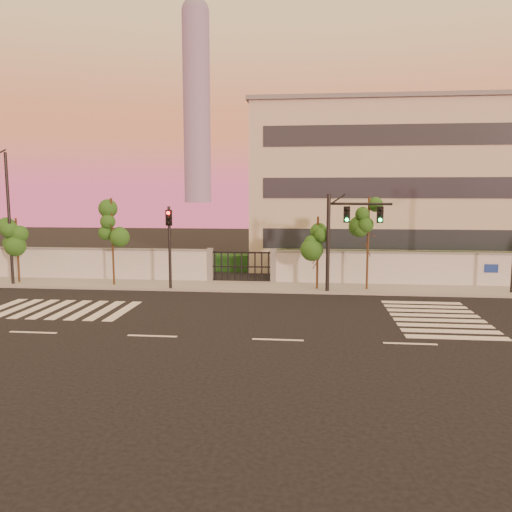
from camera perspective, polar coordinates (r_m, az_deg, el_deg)
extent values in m
plane|color=black|center=(19.60, 2.51, -9.56)|extent=(120.00, 120.00, 0.00)
cube|color=gray|center=(29.78, 3.71, -3.59)|extent=(60.00, 3.00, 0.15)
cube|color=#B6B9BE|center=(36.21, -25.05, -0.85)|extent=(25.00, 0.30, 2.00)
cube|color=slate|center=(36.09, -25.14, 0.82)|extent=(25.00, 0.36, 0.12)
cube|color=slate|center=(31.66, -5.25, -1.08)|extent=(0.35, 0.35, 2.20)
cube|color=slate|center=(31.14, 1.99, -1.20)|extent=(0.35, 0.35, 2.20)
cube|color=black|center=(34.49, 19.10, -1.10)|extent=(20.00, 2.00, 1.80)
cube|color=black|center=(37.69, -21.13, -0.82)|extent=(12.00, 1.80, 1.40)
cube|color=black|center=(36.32, -0.63, -0.78)|extent=(6.00, 1.50, 1.20)
cube|color=beige|center=(41.50, 17.03, 7.38)|extent=(24.00, 12.00, 12.00)
cube|color=#262D38|center=(35.74, 18.67, 1.78)|extent=(22.00, 0.08, 1.40)
cube|color=#262D38|center=(35.61, 18.90, 7.39)|extent=(22.00, 0.08, 1.40)
cube|color=#262D38|center=(35.81, 19.13, 12.99)|extent=(22.00, 0.08, 1.40)
cube|color=slate|center=(41.99, 17.35, 15.73)|extent=(24.40, 12.40, 0.30)
cylinder|color=slate|center=(309.91, -6.79, 16.33)|extent=(16.00, 16.00, 110.00)
sphere|color=slate|center=(323.26, -6.95, 26.00)|extent=(16.00, 16.00, 16.00)
cube|color=silver|center=(27.85, -27.18, -5.28)|extent=(0.50, 4.00, 0.02)
cube|color=silver|center=(27.38, -25.59, -5.40)|extent=(0.50, 4.00, 0.02)
cube|color=silver|center=(26.92, -23.95, -5.51)|extent=(0.50, 4.00, 0.02)
cube|color=silver|center=(26.49, -22.25, -5.63)|extent=(0.50, 4.00, 0.02)
cube|color=silver|center=(26.08, -20.50, -5.74)|extent=(0.50, 4.00, 0.02)
cube|color=silver|center=(25.70, -18.69, -5.86)|extent=(0.50, 4.00, 0.02)
cube|color=silver|center=(25.34, -16.83, -5.97)|extent=(0.50, 4.00, 0.02)
cube|color=silver|center=(25.01, -14.92, -6.07)|extent=(0.50, 4.00, 0.02)
cube|color=silver|center=(21.36, 22.01, -8.64)|extent=(4.00, 0.50, 0.02)
cube|color=silver|center=(22.20, 21.36, -8.02)|extent=(4.00, 0.50, 0.02)
cube|color=silver|center=(23.03, 20.76, -7.44)|extent=(4.00, 0.50, 0.02)
cube|color=silver|center=(23.88, 20.21, -6.91)|extent=(4.00, 0.50, 0.02)
cube|color=silver|center=(24.73, 19.70, -6.41)|extent=(4.00, 0.50, 0.02)
cube|color=silver|center=(25.58, 19.22, -5.94)|extent=(4.00, 0.50, 0.02)
cube|color=silver|center=(26.43, 18.77, -5.50)|extent=(4.00, 0.50, 0.02)
cube|color=silver|center=(27.29, 18.35, -5.09)|extent=(4.00, 0.50, 0.02)
cube|color=silver|center=(22.48, -24.12, -7.97)|extent=(2.00, 0.15, 0.01)
cube|color=silver|center=(20.49, -11.76, -8.94)|extent=(2.00, 0.15, 0.01)
cube|color=silver|center=(19.59, 2.51, -9.54)|extent=(2.00, 0.15, 0.01)
cube|color=silver|center=(19.95, 17.21, -9.55)|extent=(2.00, 0.15, 0.01)
cylinder|color=#382314|center=(34.15, -25.59, 0.47)|extent=(0.13, 0.13, 4.13)
sphere|color=#1F4F16|center=(34.04, -25.70, 2.55)|extent=(1.17, 1.17, 1.17)
sphere|color=#1F4F16|center=(34.08, -24.92, 1.55)|extent=(0.89, 0.89, 0.89)
sphere|color=#1F4F16|center=(34.10, -26.26, 1.83)|extent=(0.85, 0.85, 0.85)
cylinder|color=#382314|center=(31.06, -16.07, 1.44)|extent=(0.12, 0.12, 5.35)
sphere|color=#1F4F16|center=(30.95, -16.17, 4.40)|extent=(1.11, 1.11, 1.11)
sphere|color=#1F4F16|center=(31.05, -15.37, 2.95)|extent=(0.85, 0.85, 0.85)
sphere|color=#1F4F16|center=(30.95, -16.76, 3.38)|extent=(0.81, 0.81, 0.81)
cylinder|color=#382314|center=(28.88, 7.04, 0.21)|extent=(0.13, 0.13, 4.32)
sphere|color=#1F4F16|center=(28.75, 7.08, 2.78)|extent=(1.23, 1.23, 1.23)
sphere|color=#1F4F16|center=(29.04, 7.82, 1.53)|extent=(0.94, 0.94, 0.94)
sphere|color=#1F4F16|center=(28.61, 6.40, 1.90)|extent=(0.89, 0.89, 0.89)
cylinder|color=#382314|center=(29.15, 12.66, 1.28)|extent=(0.12, 0.12, 5.45)
sphere|color=#1F4F16|center=(29.03, 12.75, 4.49)|extent=(1.14, 1.14, 1.14)
sphere|color=#1F4F16|center=(29.33, 13.36, 2.90)|extent=(0.87, 0.87, 0.87)
sphere|color=#1F4F16|center=(28.87, 12.15, 3.41)|extent=(0.83, 0.83, 0.83)
cylinder|color=black|center=(28.18, 8.23, 1.33)|extent=(0.22, 0.22, 5.60)
cylinder|color=black|center=(28.17, 11.82, 5.86)|extent=(3.39, 0.86, 0.14)
cube|color=black|center=(28.07, 10.33, 4.69)|extent=(0.32, 0.16, 0.81)
sphere|color=#0CF259|center=(27.97, 10.34, 4.16)|extent=(0.18, 0.18, 0.18)
cube|color=black|center=(28.27, 14.00, 4.61)|extent=(0.32, 0.16, 0.81)
sphere|color=#0CF259|center=(28.17, 14.01, 4.08)|extent=(0.18, 0.18, 0.18)
cylinder|color=black|center=(29.18, -9.83, 0.80)|extent=(0.17, 0.17, 4.90)
cube|color=black|center=(28.99, -9.93, 4.32)|extent=(0.38, 0.20, 0.98)
sphere|color=red|center=(28.87, -10.01, 4.91)|extent=(0.22, 0.22, 0.22)
cylinder|color=black|center=(33.54, -26.36, 3.69)|extent=(0.18, 0.18, 8.05)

